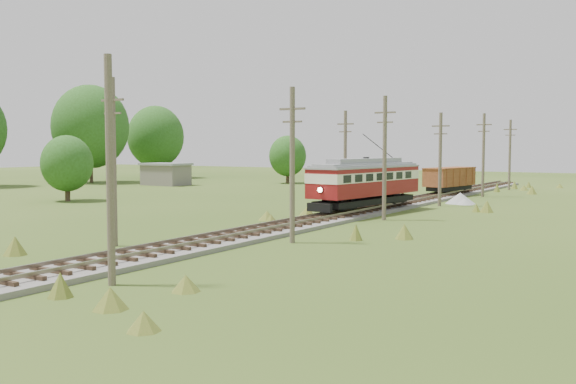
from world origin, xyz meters
The scene contains 17 objects.
railbed_main centered at (0.00, 34.00, 0.19)m, with size 3.60×96.00×0.57m.
streetcar centered at (0.00, 34.77, 2.69)m, with size 4.42×12.86×5.82m.
gondola centered at (0.00, 56.28, 1.94)m, with size 3.76×8.00×2.55m.
gravel_pile centered at (3.94, 47.40, 0.49)m, with size 2.87×3.05×1.04m.
utility_pole_r_1 centered at (3.10, 5.00, 4.40)m, with size 0.30×0.30×8.80m.
utility_pole_r_2 centered at (3.30, 18.00, 4.42)m, with size 1.60×0.30×8.60m.
utility_pole_r_3 centered at (3.20, 31.00, 4.63)m, with size 1.60×0.30×9.00m.
utility_pole_r_4 centered at (3.00, 44.00, 4.32)m, with size 1.60×0.30×8.40m.
utility_pole_r_5 centered at (3.40, 57.00, 4.58)m, with size 1.60×0.30×8.90m.
utility_pole_r_6 centered at (3.20, 70.00, 4.47)m, with size 1.60×0.30×8.70m.
utility_pole_l_a centered at (-4.20, 12.00, 4.63)m, with size 1.60×0.30×9.00m.
utility_pole_l_b centered at (-4.50, 40.00, 4.42)m, with size 1.60×0.30×8.60m.
tree_left_4 centered at (-54.00, 54.00, 8.37)m, with size 11.34×11.34×14.61m.
tree_left_5 centered at (-56.00, 70.00, 7.12)m, with size 9.66×9.66×12.44m.
tree_mid_a centered at (-28.00, 68.00, 4.02)m, with size 5.46×5.46×7.03m.
tree_mid_c centered at (-30.00, 30.00, 3.71)m, with size 5.04×5.04×6.49m.
shed centered at (-40.00, 55.00, 1.57)m, with size 6.40×4.40×3.10m.
Camera 1 is at (21.68, -12.14, 5.30)m, focal length 40.00 mm.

